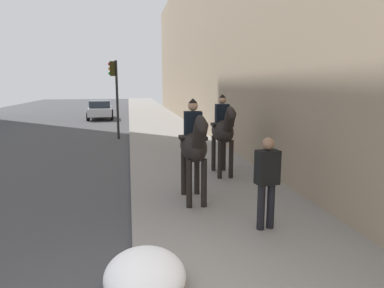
% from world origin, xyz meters
% --- Properties ---
extents(mounted_horse_near, '(2.15, 0.61, 2.32)m').
position_xyz_m(mounted_horse_near, '(3.76, -1.40, 1.42)').
color(mounted_horse_near, black).
rests_on(mounted_horse_near, sidewalk_slab).
extents(mounted_horse_far, '(2.15, 0.62, 2.34)m').
position_xyz_m(mounted_horse_far, '(5.89, -2.65, 1.44)').
color(mounted_horse_far, black).
rests_on(mounted_horse_far, sidewalk_slab).
extents(pedestrian_greeting, '(0.31, 0.43, 1.70)m').
position_xyz_m(pedestrian_greeting, '(2.06, -2.42, 1.10)').
color(pedestrian_greeting, black).
rests_on(pedestrian_greeting, sidewalk_slab).
extents(car_near_lane, '(4.16, 2.08, 1.44)m').
position_xyz_m(car_near_lane, '(24.18, 2.17, 0.75)').
color(car_near_lane, '#B7BABF').
rests_on(car_near_lane, ground).
extents(traffic_light_near_curb, '(0.20, 0.44, 3.86)m').
position_xyz_m(traffic_light_near_curb, '(13.94, 0.62, 2.59)').
color(traffic_light_near_curb, black).
rests_on(traffic_light_near_curb, ground).
extents(snow_pile_near, '(1.36, 1.04, 0.47)m').
position_xyz_m(snow_pile_near, '(0.47, -0.15, 0.35)').
color(snow_pile_near, white).
rests_on(snow_pile_near, sidewalk_slab).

